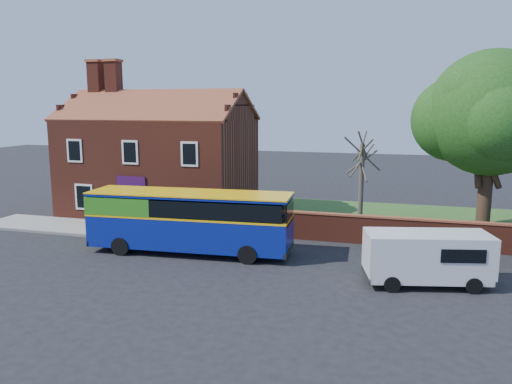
% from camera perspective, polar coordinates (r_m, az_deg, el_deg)
% --- Properties ---
extents(ground, '(120.00, 120.00, 0.00)m').
position_cam_1_polar(ground, '(23.24, -7.99, -8.99)').
color(ground, black).
rests_on(ground, ground).
extents(pavement, '(18.00, 3.50, 0.12)m').
position_cam_1_polar(pavement, '(31.29, -15.45, -4.20)').
color(pavement, gray).
rests_on(pavement, ground).
extents(kerb, '(18.00, 0.15, 0.14)m').
position_cam_1_polar(kerb, '(29.86, -17.20, -4.94)').
color(kerb, slate).
rests_on(kerb, ground).
extents(grass_strip, '(26.00, 12.00, 0.04)m').
position_cam_1_polar(grass_strip, '(34.07, 22.33, -3.52)').
color(grass_strip, '#426B28').
rests_on(grass_strip, ground).
extents(shop_building, '(12.30, 8.13, 10.50)m').
position_cam_1_polar(shop_building, '(35.64, -10.90, 3.15)').
color(shop_building, maroon).
rests_on(shop_building, ground).
extents(boundary_wall, '(22.00, 0.38, 1.60)m').
position_cam_1_polar(boundary_wall, '(28.09, 23.68, -4.70)').
color(boundary_wall, maroon).
rests_on(boundary_wall, ground).
extents(bus, '(10.48, 3.29, 3.15)m').
position_cam_1_polar(bus, '(25.75, -8.25, -2.99)').
color(bus, navy).
rests_on(bus, ground).
extents(van_near, '(5.42, 3.15, 2.23)m').
position_cam_1_polar(van_near, '(22.24, 19.00, -6.94)').
color(van_near, silver).
rests_on(van_near, ground).
extents(large_tree, '(8.58, 6.79, 10.46)m').
position_cam_1_polar(large_tree, '(30.23, 25.36, 7.75)').
color(large_tree, black).
rests_on(large_tree, ground).
extents(bare_tree, '(2.14, 2.55, 5.71)m').
position_cam_1_polar(bare_tree, '(30.21, 11.93, 1.01)').
color(bare_tree, '#4C4238').
rests_on(bare_tree, ground).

